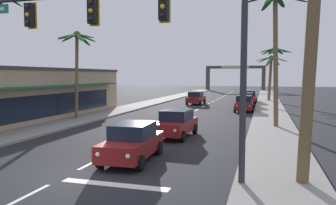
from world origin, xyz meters
TOP-DOWN VIEW (x-y plane):
  - ground_plane at (0.00, 0.00)m, footprint 220.00×220.00m
  - sidewalk_right at (7.80, 20.00)m, footprint 3.20×110.00m
  - sidewalk_left at (-7.80, 20.00)m, footprint 3.20×110.00m
  - lane_markings at (0.42, 20.27)m, footprint 4.28×88.53m
  - traffic_signal_mast at (2.76, 0.45)m, footprint 11.31×0.41m
  - sedan_lead_at_stop_bar at (1.55, 2.65)m, footprint 2.08×4.50m
  - sedan_third_in_queue at (1.94, 8.85)m, footprint 2.10×4.51m
  - sedan_oncoming_far at (-1.50, 32.18)m, footprint 2.05×4.49m
  - sedan_parked_nearest_kerb at (5.12, 25.14)m, footprint 2.03×4.48m
  - sedan_parked_mid_kerb at (5.21, 36.80)m, footprint 1.96×4.46m
  - sedan_parked_far_kerb at (5.06, 30.77)m, footprint 2.05×4.49m
  - palm_left_second at (-8.34, 14.44)m, footprint 3.57×3.51m
  - palm_right_second at (7.83, 14.16)m, footprint 4.56×4.39m
  - palm_right_third at (8.23, 27.27)m, footprint 3.49×3.37m
  - palm_right_farthest at (7.97, 40.35)m, footprint 4.68×4.44m
  - storefront_strip_left at (-12.45, 11.24)m, footprint 7.03×27.36m
  - town_gateway_arch at (0.00, 74.59)m, footprint 14.74×0.90m

SIDE VIEW (x-z plane):
  - ground_plane at x=0.00m, z-range 0.00..0.00m
  - lane_markings at x=0.42m, z-range 0.00..0.01m
  - sidewalk_right at x=7.80m, z-range 0.00..0.14m
  - sidewalk_left at x=-7.80m, z-range 0.00..0.14m
  - sedan_lead_at_stop_bar at x=1.55m, z-range 0.01..1.69m
  - sedan_third_in_queue at x=1.94m, z-range 0.01..1.69m
  - sedan_oncoming_far at x=-1.50m, z-range 0.01..1.69m
  - sedan_parked_nearest_kerb at x=5.12m, z-range 0.01..1.69m
  - sedan_parked_mid_kerb at x=5.21m, z-range 0.01..1.69m
  - sedan_parked_far_kerb at x=5.06m, z-range 0.01..1.69m
  - storefront_strip_left at x=-12.45m, z-range 0.00..4.46m
  - town_gateway_arch at x=0.00m, z-range 0.96..7.19m
  - palm_right_farthest at x=7.97m, z-range 1.36..8.13m
  - palm_right_third at x=8.23m, z-range 1.81..8.82m
  - traffic_signal_mast at x=2.76m, z-range 1.77..9.24m
  - palm_left_second at x=-8.34m, z-range 2.11..9.70m
  - palm_right_second at x=7.83m, z-range 2.10..11.89m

